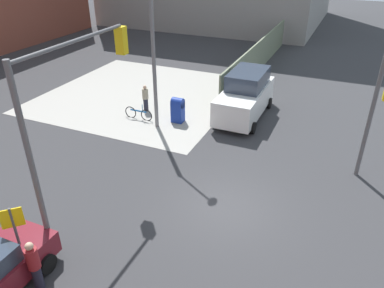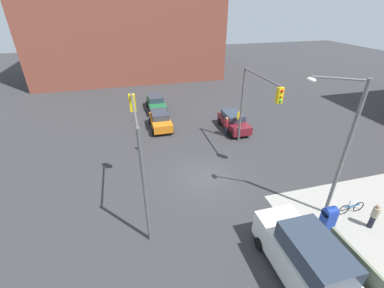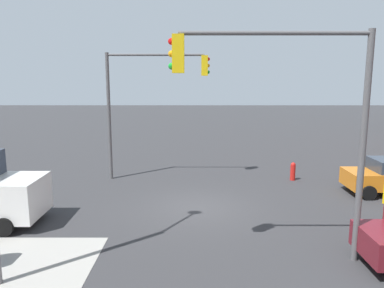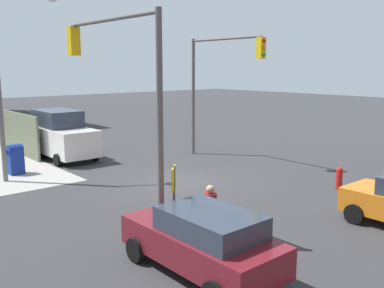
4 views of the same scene
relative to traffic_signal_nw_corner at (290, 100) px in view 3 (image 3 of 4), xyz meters
name	(u,v)px [view 3 (image 3 of 4)]	position (x,y,z in m)	size (l,w,h in m)	color
ground_plane	(197,207)	(2.43, -4.50, -4.63)	(120.00, 120.00, 0.00)	#333335
traffic_signal_nw_corner	(290,100)	(0.00, 0.00, 0.00)	(5.44, 0.36, 6.50)	#59595B
traffic_signal_se_corner	(147,90)	(4.93, -9.00, -0.01)	(5.25, 0.36, 6.50)	#59595B
fire_hydrant	(293,171)	(-2.57, -8.70, -4.14)	(0.26, 0.26, 0.94)	red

